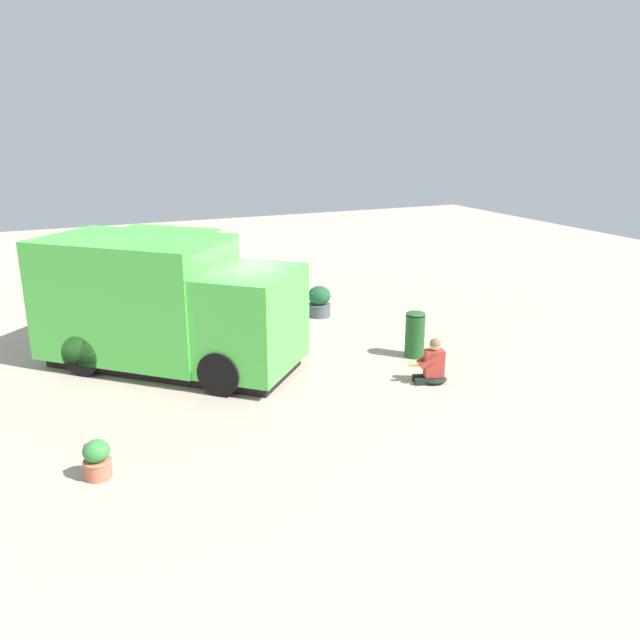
{
  "coord_description": "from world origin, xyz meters",
  "views": [
    {
      "loc": [
        -3.4,
        -12.39,
        4.77
      ],
      "look_at": [
        1.62,
        -1.24,
        1.01
      ],
      "focal_mm": 36.31,
      "sensor_mm": 36.0,
      "label": 1
    }
  ],
  "objects": [
    {
      "name": "food_truck",
      "position": [
        -1.14,
        0.17,
        1.24
      ],
      "size": [
        5.22,
        5.09,
        2.59
      ],
      "color": "#4ED248",
      "rests_on": "ground_plane"
    },
    {
      "name": "person_customer",
      "position": [
        3.25,
        -2.81,
        0.34
      ],
      "size": [
        0.78,
        0.58,
        0.88
      ],
      "color": "black",
      "rests_on": "ground_plane"
    },
    {
      "name": "planter_flowering_far",
      "position": [
        -2.94,
        -3.81,
        0.28
      ],
      "size": [
        0.4,
        0.4,
        0.57
      ],
      "color": "#C3694D",
      "rests_on": "ground_plane"
    },
    {
      "name": "ground_plane",
      "position": [
        0.0,
        0.0,
        0.0
      ],
      "size": [
        40.0,
        40.0,
        0.0
      ],
      "primitive_type": "plane",
      "color": "#BBA596"
    },
    {
      "name": "planter_flowering_near",
      "position": [
        3.09,
        2.08,
        0.39
      ],
      "size": [
        0.59,
        0.59,
        0.79
      ],
      "color": "#49545D",
      "rests_on": "ground_plane"
    },
    {
      "name": "trash_bin",
      "position": [
        3.71,
        -1.45,
        0.5
      ],
      "size": [
        0.41,
        0.41,
        0.98
      ],
      "color": "#1F5022",
      "rests_on": "ground_plane"
    }
  ]
}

